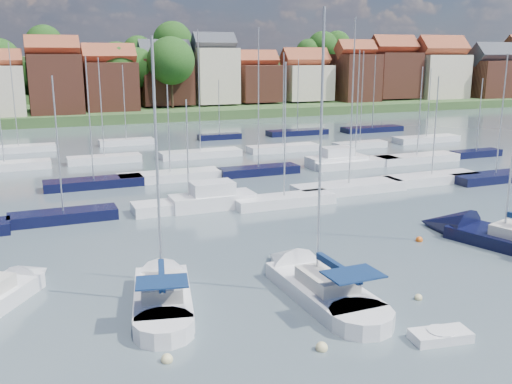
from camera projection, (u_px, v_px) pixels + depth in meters
name	position (u px, v px, depth m)	size (l,w,h in m)	color
ground	(203.00, 163.00, 67.54)	(260.00, 260.00, 0.00)	#3F4E56
sailboat_left	(162.00, 290.00, 30.16)	(4.96, 10.98, 14.49)	silver
sailboat_centre	(309.00, 281.00, 31.34)	(3.33, 11.86, 16.03)	silver
sailboat_navy	(488.00, 236.00, 39.05)	(7.11, 13.22, 17.66)	black
sailboat_far	(5.00, 293.00, 29.77)	(6.67, 8.39, 11.52)	silver
tender	(440.00, 336.00, 25.49)	(2.83, 1.64, 0.58)	silver
buoy_a	(167.00, 362.00, 23.77)	(0.51, 0.51, 0.51)	beige
buoy_b	(322.00, 350.00, 24.72)	(0.54, 0.54, 0.54)	beige
buoy_c	(327.00, 304.00, 29.25)	(0.46, 0.46, 0.46)	#D85914
buoy_d	(418.00, 299.00, 29.81)	(0.41, 0.41, 0.41)	beige
buoy_e	(419.00, 241.00, 39.10)	(0.49, 0.49, 0.49)	#D85914
marina_field	(232.00, 165.00, 63.77)	(79.62, 41.41, 15.93)	silver
far_shore_town	(108.00, 85.00, 150.72)	(212.46, 90.00, 22.27)	#3C592C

